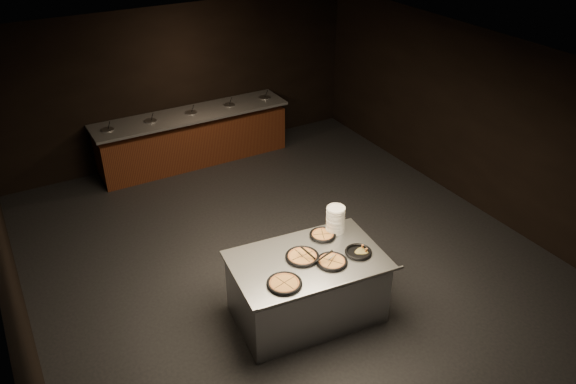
# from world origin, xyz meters

# --- Properties ---
(room) EXTENTS (7.02, 8.02, 2.92)m
(room) POSITION_xyz_m (0.00, 0.00, 1.45)
(room) COLOR black
(room) RESTS_ON ground
(salad_bar) EXTENTS (3.70, 0.83, 1.18)m
(salad_bar) POSITION_xyz_m (0.00, 3.56, 0.44)
(salad_bar) COLOR #5E2E16
(salad_bar) RESTS_ON ground
(serving_counter) EXTENTS (1.97, 1.38, 0.89)m
(serving_counter) POSITION_xyz_m (-0.36, -1.18, 0.43)
(serving_counter) COLOR silver
(serving_counter) RESTS_ON ground
(plate_stack) EXTENTS (0.24, 0.24, 0.36)m
(plate_stack) POSITION_xyz_m (0.26, -0.85, 1.07)
(plate_stack) COLOR white
(plate_stack) RESTS_ON serving_counter
(pan_veggie_whole) EXTENTS (0.41, 0.41, 0.04)m
(pan_veggie_whole) POSITION_xyz_m (-0.84, -1.46, 0.91)
(pan_veggie_whole) COLOR black
(pan_veggie_whole) RESTS_ON serving_counter
(pan_cheese_whole) EXTENTS (0.42, 0.42, 0.04)m
(pan_cheese_whole) POSITION_xyz_m (-0.41, -1.13, 0.91)
(pan_cheese_whole) COLOR black
(pan_cheese_whole) RESTS_ON serving_counter
(pan_cheese_slices_a) EXTENTS (0.35, 0.35, 0.04)m
(pan_cheese_slices_a) POSITION_xyz_m (0.06, -0.87, 0.91)
(pan_cheese_slices_a) COLOR black
(pan_cheese_slices_a) RESTS_ON serving_counter
(pan_cheese_slices_b) EXTENTS (0.38, 0.38, 0.04)m
(pan_cheese_slices_b) POSITION_xyz_m (-0.15, -1.39, 0.91)
(pan_cheese_slices_b) COLOR black
(pan_cheese_slices_b) RESTS_ON serving_counter
(pan_veggie_slices) EXTENTS (0.34, 0.34, 0.04)m
(pan_veggie_slices) POSITION_xyz_m (0.24, -1.39, 0.91)
(pan_veggie_slices) COLOR black
(pan_veggie_slices) RESTS_ON serving_counter
(server_left) EXTENTS (0.26, 0.29, 0.17)m
(server_left) POSITION_xyz_m (-0.40, -1.16, 0.97)
(server_left) COLOR silver
(server_left) RESTS_ON serving_counter
(server_right) EXTENTS (0.35, 0.11, 0.16)m
(server_right) POSITION_xyz_m (-0.18, -1.36, 0.97)
(server_right) COLOR silver
(server_right) RESTS_ON serving_counter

